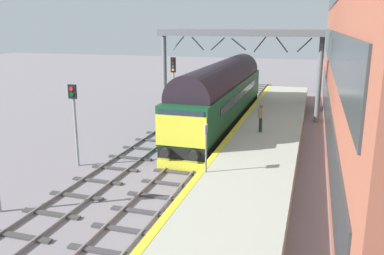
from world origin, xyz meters
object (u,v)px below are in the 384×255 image
at_px(diesel_locomotive, 222,93).
at_px(signal_post_far, 173,76).
at_px(waiting_passenger, 261,115).
at_px(platform_number_sign, 206,141).
at_px(signal_post_mid, 75,116).

xyz_separation_m(diesel_locomotive, signal_post_far, (-5.35, 5.02, 0.45)).
distance_m(diesel_locomotive, waiting_passenger, 5.33).
bearing_deg(signal_post_far, diesel_locomotive, -43.17).
xyz_separation_m(platform_number_sign, waiting_passenger, (1.35, 7.45, -0.39)).
distance_m(signal_post_far, platform_number_sign, 18.17).
bearing_deg(waiting_passenger, signal_post_mid, 99.36).
relative_size(diesel_locomotive, waiting_passenger, 11.38).
xyz_separation_m(diesel_locomotive, platform_number_sign, (1.95, -11.61, -0.10)).
xyz_separation_m(signal_post_far, platform_number_sign, (7.30, -16.63, -0.55)).
relative_size(platform_number_sign, waiting_passenger, 1.27).
xyz_separation_m(signal_post_far, waiting_passenger, (8.64, -9.18, -0.94)).
distance_m(signal_post_mid, signal_post_far, 15.07).
bearing_deg(diesel_locomotive, signal_post_mid, -118.03).
bearing_deg(signal_post_mid, signal_post_far, 90.00).
height_order(signal_post_mid, platform_number_sign, signal_post_mid).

